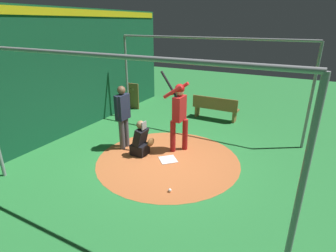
{
  "coord_description": "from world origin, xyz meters",
  "views": [
    {
      "loc": [
        2.89,
        -5.43,
        3.35
      ],
      "look_at": [
        0.0,
        0.0,
        0.95
      ],
      "focal_mm": 28.55,
      "sensor_mm": 36.0,
      "label": 1
    }
  ],
  "objects_px": {
    "bench": "(215,108)",
    "baseball_0": "(170,190)",
    "home_plate": "(168,160)",
    "catcher": "(141,141)",
    "umpire": "(123,114)",
    "bat_rack": "(132,97)",
    "batter": "(179,111)"
  },
  "relations": [
    {
      "from": "home_plate",
      "to": "baseball_0",
      "type": "height_order",
      "value": "baseball_0"
    },
    {
      "from": "catcher",
      "to": "umpire",
      "type": "height_order",
      "value": "umpire"
    },
    {
      "from": "catcher",
      "to": "home_plate",
      "type": "bearing_deg",
      "value": 3.81
    },
    {
      "from": "home_plate",
      "to": "umpire",
      "type": "distance_m",
      "value": 1.76
    },
    {
      "from": "umpire",
      "to": "bench",
      "type": "distance_m",
      "value": 3.83
    },
    {
      "from": "bench",
      "to": "baseball_0",
      "type": "height_order",
      "value": "bench"
    },
    {
      "from": "bat_rack",
      "to": "umpire",
      "type": "bearing_deg",
      "value": -57.96
    },
    {
      "from": "batter",
      "to": "home_plate",
      "type": "bearing_deg",
      "value": -88.39
    },
    {
      "from": "umpire",
      "to": "baseball_0",
      "type": "distance_m",
      "value": 2.7
    },
    {
      "from": "home_plate",
      "to": "umpire",
      "type": "bearing_deg",
      "value": 176.29
    },
    {
      "from": "catcher",
      "to": "baseball_0",
      "type": "height_order",
      "value": "catcher"
    },
    {
      "from": "catcher",
      "to": "bat_rack",
      "type": "bearing_deg",
      "value": 128.55
    },
    {
      "from": "batter",
      "to": "umpire",
      "type": "height_order",
      "value": "batter"
    },
    {
      "from": "batter",
      "to": "bench",
      "type": "distance_m",
      "value": 3.01
    },
    {
      "from": "home_plate",
      "to": "bat_rack",
      "type": "relative_size",
      "value": 0.4
    },
    {
      "from": "home_plate",
      "to": "catcher",
      "type": "relative_size",
      "value": 0.43
    },
    {
      "from": "baseball_0",
      "to": "bat_rack",
      "type": "bearing_deg",
      "value": 132.58
    },
    {
      "from": "batter",
      "to": "bat_rack",
      "type": "bearing_deg",
      "value": 142.48
    },
    {
      "from": "bat_rack",
      "to": "baseball_0",
      "type": "xyz_separation_m",
      "value": [
        4.14,
        -4.51,
        -0.45
      ]
    },
    {
      "from": "home_plate",
      "to": "batter",
      "type": "bearing_deg",
      "value": 91.61
    },
    {
      "from": "home_plate",
      "to": "batter",
      "type": "relative_size",
      "value": 0.19
    },
    {
      "from": "baseball_0",
      "to": "home_plate",
      "type": "bearing_deg",
      "value": 119.55
    },
    {
      "from": "umpire",
      "to": "bench",
      "type": "xyz_separation_m",
      "value": [
        1.49,
        3.49,
        -0.56
      ]
    },
    {
      "from": "home_plate",
      "to": "bench",
      "type": "distance_m",
      "value": 3.61
    },
    {
      "from": "batter",
      "to": "baseball_0",
      "type": "bearing_deg",
      "value": -69.22
    },
    {
      "from": "bat_rack",
      "to": "baseball_0",
      "type": "height_order",
      "value": "bat_rack"
    },
    {
      "from": "umpire",
      "to": "bat_rack",
      "type": "height_order",
      "value": "umpire"
    },
    {
      "from": "bench",
      "to": "catcher",
      "type": "bearing_deg",
      "value": -102.9
    },
    {
      "from": "home_plate",
      "to": "batter",
      "type": "height_order",
      "value": "batter"
    },
    {
      "from": "bench",
      "to": "baseball_0",
      "type": "distance_m",
      "value": 4.86
    },
    {
      "from": "home_plate",
      "to": "batter",
      "type": "distance_m",
      "value": 1.32
    },
    {
      "from": "catcher",
      "to": "umpire",
      "type": "relative_size",
      "value": 0.54
    }
  ]
}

